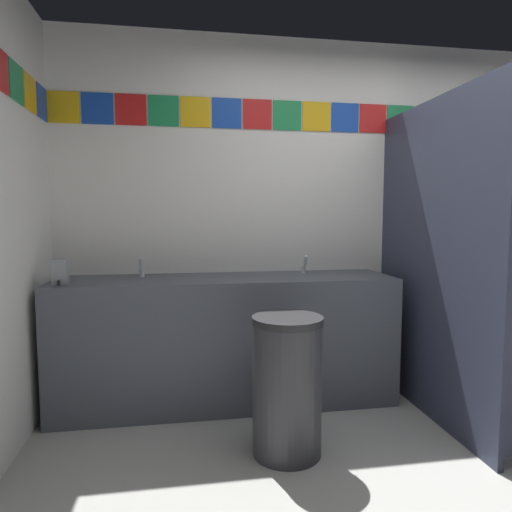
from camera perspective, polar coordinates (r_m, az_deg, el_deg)
The scene contains 9 objects.
ground_plane at distance 2.52m, azimuth 27.39°, elevation -26.36°, with size 9.82×9.82×0.00m, color #9E9E99.
wall_back at distance 3.58m, azimuth 12.53°, elevation 5.19°, with size 4.47×0.09×2.59m.
vanity_counter at distance 3.13m, azimuth -3.74°, elevation -10.50°, with size 2.28×0.56×0.87m.
faucet_left at distance 3.13m, azimuth -14.43°, elevation -1.72°, with size 0.04×0.10×0.14m.
faucet_right at distance 3.23m, azimuth 6.19°, elevation -1.36°, with size 0.04×0.10×0.14m.
soap_dispenser at distance 2.95m, azimuth -23.78°, elevation -1.89°, with size 0.09×0.09×0.16m.
stall_divider at distance 2.93m, azimuth 26.97°, elevation -0.94°, with size 0.92×1.38×2.02m.
toilet at distance 3.65m, azimuth 27.37°, elevation -11.10°, with size 0.39×0.49×0.74m.
trash_bin at distance 2.51m, azimuth 4.00°, elevation -16.18°, with size 0.38×0.38×0.76m.
Camera 1 is at (-1.33, -1.70, 1.30)m, focal length 31.28 mm.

